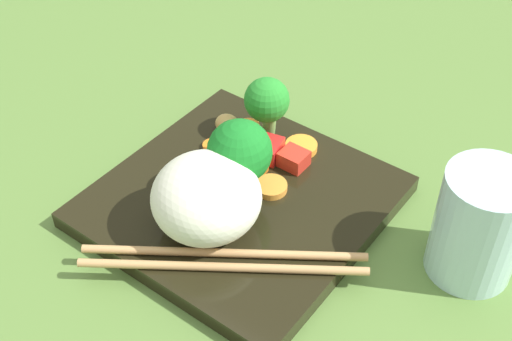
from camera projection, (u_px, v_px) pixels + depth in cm
name	position (u px, v px, depth cm)	size (l,w,h in cm)	color
ground_plane	(241.00, 215.00, 64.92)	(110.00, 110.00, 2.00)	#577B37
square_plate	(241.00, 201.00, 63.70)	(24.23, 24.23, 1.68)	black
rice_mound	(206.00, 197.00, 57.87)	(9.61, 9.48, 7.04)	white
broccoli_floret_0	(234.00, 139.00, 64.19)	(3.37, 3.37, 5.16)	#628F49
broccoli_floret_1	(267.00, 101.00, 67.01)	(4.52, 4.52, 6.66)	#7EB159
broccoli_floret_2	(238.00, 149.00, 60.10)	(5.80, 5.80, 8.30)	#75A54C
carrot_slice_0	(213.00, 146.00, 68.07)	(2.02, 2.02, 0.43)	orange
carrot_slice_1	(271.00, 187.00, 63.46)	(3.02, 3.02, 0.67)	orange
carrot_slice_2	(219.00, 171.00, 65.02)	(3.04, 3.04, 0.77)	orange
carrot_slice_3	(258.00, 166.00, 65.64)	(2.07, 2.07, 0.63)	orange
carrot_slice_4	(301.00, 147.00, 67.75)	(3.19, 3.19, 0.72)	#FC9B2F
carrot_slice_5	(249.00, 126.00, 70.32)	(2.23, 2.23, 0.53)	orange
pepper_chunk_0	(294.00, 159.00, 65.70)	(2.55, 2.31, 1.61)	red
pepper_chunk_1	(268.00, 149.00, 66.69)	(2.97, 2.51, 1.71)	red
chicken_piece_0	(246.00, 135.00, 68.41)	(2.53, 1.90, 1.65)	tan
chicken_piece_3	(227.00, 124.00, 69.42)	(2.55, 2.24, 2.00)	tan
chopstick_pair	(224.00, 260.00, 56.83)	(21.41, 14.95, 0.72)	tan
drinking_glass	(479.00, 225.00, 55.56)	(7.30, 7.30, 10.21)	silver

